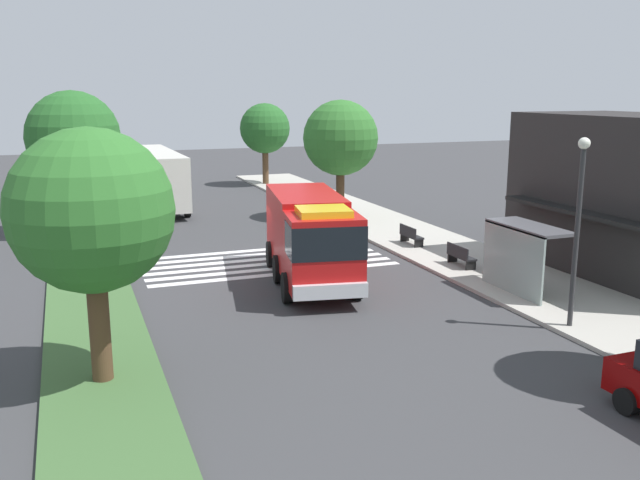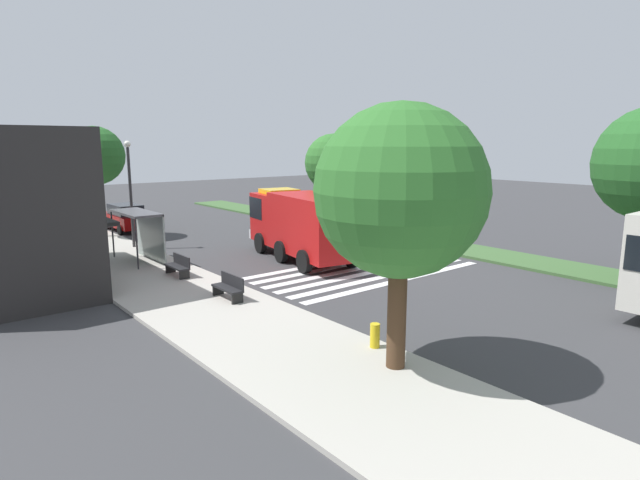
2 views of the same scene
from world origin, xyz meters
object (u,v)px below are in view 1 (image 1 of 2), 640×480
at_px(transit_bus, 155,175).
at_px(median_tree_west, 91,212).
at_px(bench_near_shelter, 460,256).
at_px(median_tree_far_west, 73,137).
at_px(fire_truck, 311,235).
at_px(street_lamp, 578,216).
at_px(sidewalk_tree_far_west, 265,129).
at_px(fire_hydrant, 340,215).
at_px(bench_west_of_shelter, 410,235).
at_px(bus_stop_shelter, 521,245).
at_px(sidewalk_tree_west, 341,138).

xyz_separation_m(transit_bus, median_tree_west, (26.86, -4.78, 2.32)).
bearing_deg(bench_near_shelter, median_tree_far_west, -131.80).
relative_size(fire_truck, median_tree_west, 1.33).
distance_m(fire_truck, median_tree_west, 11.05).
xyz_separation_m(street_lamp, sidewalk_tree_far_west, (-35.90, 0.40, 0.82)).
distance_m(fire_truck, transit_bus, 20.17).
xyz_separation_m(fire_truck, fire_hydrant, (-11.07, 5.73, -1.45)).
bearing_deg(bench_west_of_shelter, street_lamp, -3.65).
relative_size(bench_west_of_shelter, street_lamp, 0.27).
bearing_deg(street_lamp, median_tree_west, -93.59).
relative_size(median_tree_far_west, median_tree_west, 1.13).
xyz_separation_m(bus_stop_shelter, median_tree_far_west, (-17.22, -14.77, 3.16)).
bearing_deg(sidewalk_tree_far_west, bench_near_shelter, 0.76).
distance_m(sidewalk_tree_west, fire_hydrant, 4.42).
xyz_separation_m(street_lamp, median_tree_west, (-0.88, -14.01, 0.86)).
bearing_deg(bench_near_shelter, sidewalk_tree_west, -178.29).
relative_size(bus_stop_shelter, sidewalk_tree_west, 0.52).
bearing_deg(bench_west_of_shelter, bus_stop_shelter, -0.11).
xyz_separation_m(fire_truck, bench_near_shelter, (0.17, 6.60, -1.34)).
distance_m(bench_near_shelter, median_tree_far_west, 20.33).
relative_size(bench_near_shelter, sidewalk_tree_far_west, 0.25).
height_order(bench_west_of_shelter, median_tree_far_west, median_tree_far_west).
relative_size(bench_near_shelter, sidewalk_tree_west, 0.24).
distance_m(sidewalk_tree_far_west, sidewalk_tree_west, 15.72).
xyz_separation_m(bench_near_shelter, median_tree_far_west, (-13.22, -14.79, 4.45)).
height_order(sidewalk_tree_far_west, median_tree_far_west, median_tree_far_west).
bearing_deg(median_tree_far_west, sidewalk_tree_far_west, 136.14).
relative_size(sidewalk_tree_far_west, median_tree_west, 0.98).
bearing_deg(fire_truck, transit_bus, -160.14).
xyz_separation_m(street_lamp, fire_hydrant, (-18.92, -0.10, -3.14)).
height_order(bench_west_of_shelter, fire_hydrant, bench_west_of_shelter).
bearing_deg(fire_truck, street_lamp, 46.70).
relative_size(bench_near_shelter, fire_hydrant, 2.29).
bearing_deg(transit_bus, fire_hydrant, -134.95).
bearing_deg(bus_stop_shelter, street_lamp, -11.61).
bearing_deg(sidewalk_tree_west, street_lamp, -1.14).
distance_m(street_lamp, fire_hydrant, 19.18).
bearing_deg(transit_bus, sidewalk_tree_far_west, -50.72).
height_order(sidewalk_tree_west, fire_hydrant, sidewalk_tree_west).
relative_size(transit_bus, fire_hydrant, 15.73).
distance_m(bus_stop_shelter, median_tree_far_west, 22.90).
distance_m(transit_bus, median_tree_far_west, 8.82).
distance_m(median_tree_far_west, fire_hydrant, 14.77).
bearing_deg(median_tree_west, bus_stop_shelter, 100.74).
distance_m(sidewalk_tree_west, median_tree_far_west, 14.43).
distance_m(transit_bus, bench_west_of_shelter, 18.61).
xyz_separation_m(sidewalk_tree_far_west, median_tree_far_west, (15.00, -14.41, 0.59)).
bearing_deg(transit_bus, fire_truck, -171.26).
bearing_deg(bus_stop_shelter, bench_west_of_shelter, 179.89).
height_order(fire_truck, bench_near_shelter, fire_truck).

